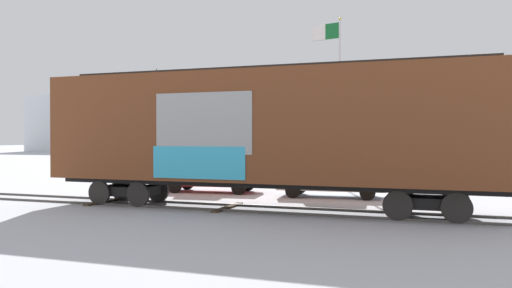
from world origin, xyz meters
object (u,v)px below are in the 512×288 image
(parked_car_silver, at_px, (330,176))
(parked_car_red, at_px, (210,175))
(flagpole, at_px, (334,78))
(freight_car, at_px, (263,129))

(parked_car_silver, bearing_deg, parked_car_red, 178.52)
(flagpole, bearing_deg, freight_car, -94.73)
(parked_car_red, height_order, parked_car_silver, parked_car_silver)
(flagpole, relative_size, parked_car_silver, 1.89)
(freight_car, height_order, parked_car_silver, freight_car)
(flagpole, height_order, parked_car_red, flagpole)
(parked_car_red, bearing_deg, freight_car, -49.09)
(freight_car, relative_size, parked_car_red, 3.46)
(flagpole, height_order, parked_car_silver, flagpole)
(freight_car, distance_m, parked_car_red, 6.84)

